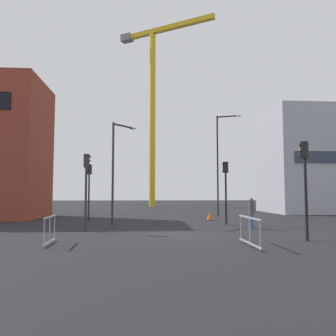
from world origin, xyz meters
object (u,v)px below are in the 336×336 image
(construction_crane, at_px, (154,91))
(streetlamp_short, at_px, (116,163))
(traffic_cone_orange, at_px, (209,217))
(streetlamp_tall, at_px, (220,157))
(traffic_light_median, at_px, (89,183))
(pedestrian_walking, at_px, (252,211))
(traffic_light_crosswalk, at_px, (86,179))
(traffic_light_island, at_px, (305,174))
(traffic_light_far, at_px, (226,182))

(construction_crane, distance_m, streetlamp_short, 32.14)
(traffic_cone_orange, bearing_deg, streetlamp_tall, 65.10)
(construction_crane, relative_size, streetlamp_short, 4.28)
(construction_crane, relative_size, traffic_cone_orange, 48.63)
(streetlamp_short, xyz_separation_m, traffic_light_median, (-2.22, 3.33, -1.17))
(pedestrian_walking, bearing_deg, traffic_light_crosswalk, -175.98)
(streetlamp_tall, bearing_deg, traffic_light_island, -89.22)
(traffic_light_far, bearing_deg, pedestrian_walking, -72.25)
(traffic_cone_orange, bearing_deg, traffic_light_crosswalk, -139.15)
(traffic_light_island, xyz_separation_m, traffic_cone_orange, (-1.92, 10.93, -2.50))
(streetlamp_tall, height_order, traffic_light_median, streetlamp_tall)
(traffic_light_crosswalk, bearing_deg, traffic_light_far, 21.28)
(traffic_light_far, distance_m, pedestrian_walking, 3.15)
(streetlamp_short, bearing_deg, construction_crane, 83.70)
(traffic_light_median, relative_size, traffic_light_crosswalk, 1.01)
(streetlamp_tall, xyz_separation_m, traffic_light_median, (-10.49, -3.55, -2.35))
(streetlamp_tall, distance_m, pedestrian_walking, 10.63)
(streetlamp_tall, relative_size, traffic_light_crosswalk, 2.16)
(pedestrian_walking, bearing_deg, construction_crane, 98.11)
(streetlamp_tall, height_order, traffic_cone_orange, streetlamp_tall)
(traffic_cone_orange, bearing_deg, traffic_light_median, 178.98)
(traffic_light_median, relative_size, traffic_light_far, 1.02)
(construction_crane, distance_m, traffic_cone_orange, 31.19)
(traffic_light_island, height_order, pedestrian_walking, traffic_light_island)
(streetlamp_tall, distance_m, streetlamp_short, 10.82)
(streetlamp_short, xyz_separation_m, traffic_cone_orange, (6.55, 3.18, -3.62))
(construction_crane, relative_size, traffic_light_island, 6.68)
(traffic_light_far, bearing_deg, traffic_light_crosswalk, -158.72)
(pedestrian_walking, bearing_deg, streetlamp_tall, 86.84)
(construction_crane, bearing_deg, traffic_light_median, -101.95)
(streetlamp_tall, relative_size, traffic_light_median, 2.15)
(traffic_light_island, distance_m, traffic_light_far, 7.53)
(streetlamp_tall, bearing_deg, construction_crane, 102.98)
(construction_crane, height_order, streetlamp_short, construction_crane)
(streetlamp_tall, relative_size, traffic_cone_orange, 15.27)
(construction_crane, distance_m, pedestrian_walking, 36.17)
(construction_crane, distance_m, traffic_light_crosswalk, 35.99)
(traffic_light_island, distance_m, traffic_cone_orange, 11.38)
(traffic_light_crosswalk, bearing_deg, construction_crane, 82.22)
(traffic_cone_orange, bearing_deg, pedestrian_walking, -79.10)
(traffic_light_crosswalk, bearing_deg, traffic_cone_orange, 40.85)
(streetlamp_tall, relative_size, pedestrian_walking, 5.04)
(traffic_light_median, distance_m, traffic_light_island, 15.40)
(streetlamp_tall, height_order, traffic_light_island, streetlamp_tall)
(traffic_light_far, height_order, traffic_cone_orange, traffic_light_far)
(construction_crane, bearing_deg, streetlamp_tall, -77.02)
(streetlamp_tall, bearing_deg, traffic_light_median, -161.32)
(traffic_light_median, distance_m, traffic_light_crosswalk, 6.97)
(construction_crane, xyz_separation_m, traffic_light_median, (-5.41, -25.57, -14.86))
(streetlamp_short, relative_size, traffic_cone_orange, 11.35)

